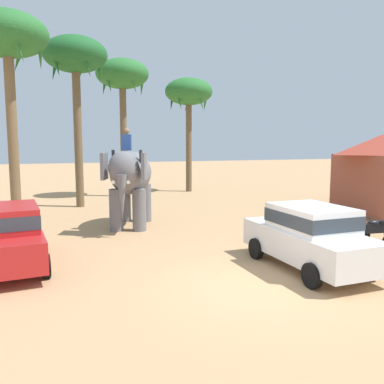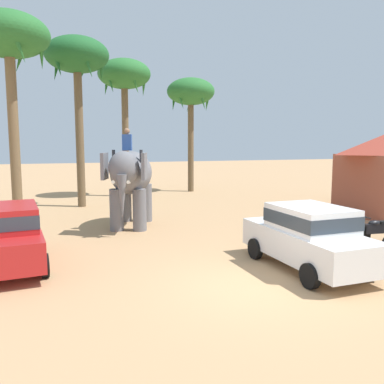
# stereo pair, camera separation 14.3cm
# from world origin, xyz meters

# --- Properties ---
(ground_plane) EXTENTS (120.00, 120.00, 0.00)m
(ground_plane) POSITION_xyz_m (0.00, 0.00, 0.00)
(ground_plane) COLOR tan
(car_sedan_foreground) EXTENTS (1.97, 4.15, 1.70)m
(car_sedan_foreground) POSITION_xyz_m (1.95, 0.76, 0.93)
(car_sedan_foreground) COLOR white
(car_sedan_foreground) RESTS_ON ground
(car_parked_far_side) EXTENTS (2.18, 4.25, 1.70)m
(car_parked_far_side) POSITION_xyz_m (-5.63, 3.44, 0.93)
(car_parked_far_side) COLOR red
(car_parked_far_side) RESTS_ON ground
(elephant_with_mahout) EXTENTS (2.65, 4.01, 3.88)m
(elephant_with_mahout) POSITION_xyz_m (-1.53, 7.61, 1.99)
(elephant_with_mahout) COLOR slate
(elephant_with_mahout) RESTS_ON ground
(motorcycle_far_in_row) EXTENTS (1.80, 0.55, 0.94)m
(motorcycle_far_in_row) POSITION_xyz_m (5.75, 2.29, 0.46)
(motorcycle_far_in_row) COLOR black
(motorcycle_far_in_row) RESTS_ON ground
(palm_tree_behind_elephant) EXTENTS (3.20, 3.20, 8.38)m
(palm_tree_behind_elephant) POSITION_xyz_m (-0.15, 16.91, 7.23)
(palm_tree_behind_elephant) COLOR brown
(palm_tree_behind_elephant) RESTS_ON ground
(palm_tree_near_hut) EXTENTS (3.20, 3.20, 8.51)m
(palm_tree_near_hut) POSITION_xyz_m (-5.87, 9.95, 7.35)
(palm_tree_near_hut) COLOR brown
(palm_tree_near_hut) RESTS_ON ground
(palm_tree_left_of_road) EXTENTS (3.20, 3.20, 8.64)m
(palm_tree_left_of_road) POSITION_xyz_m (-3.07, 13.55, 7.47)
(palm_tree_left_of_road) COLOR brown
(palm_tree_left_of_road) RESTS_ON ground
(palm_tree_far_back) EXTENTS (3.20, 3.20, 7.64)m
(palm_tree_far_back) POSITION_xyz_m (4.48, 17.98, 6.54)
(palm_tree_far_back) COLOR brown
(palm_tree_far_back) RESTS_ON ground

